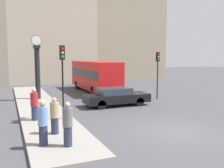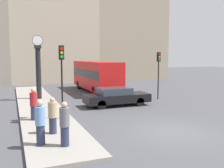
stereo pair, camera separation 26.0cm
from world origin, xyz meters
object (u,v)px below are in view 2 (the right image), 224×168
at_px(street_clock, 38,69).
at_px(bus_distant, 96,75).
at_px(traffic_light_far, 159,66).
at_px(traffic_light_near, 62,67).
at_px(pedestrian_blue_stripe, 40,122).
at_px(pedestrian_red_top, 34,104).
at_px(pedestrian_grey_jacket, 65,124).
at_px(sedan_car, 116,96).
at_px(pedestrian_tan_coat, 53,116).

bearing_deg(street_clock, bus_distant, 28.31).
relative_size(traffic_light_far, street_clock, 0.77).
bearing_deg(traffic_light_near, pedestrian_blue_stripe, -112.50).
bearing_deg(traffic_light_far, bus_distant, 118.61).
distance_m(street_clock, pedestrian_red_top, 7.18).
height_order(pedestrian_blue_stripe, pedestrian_grey_jacket, pedestrian_blue_stripe).
xyz_separation_m(traffic_light_near, pedestrian_red_top, (-1.46, 0.29, -1.97)).
distance_m(sedan_car, pedestrian_tan_coat, 7.60).
bearing_deg(pedestrian_tan_coat, traffic_light_near, 70.12).
bearing_deg(sedan_car, bus_distant, 83.02).
relative_size(sedan_car, pedestrian_grey_jacket, 2.76).
height_order(traffic_light_near, pedestrian_tan_coat, traffic_light_near).
relative_size(sedan_car, pedestrian_tan_coat, 2.92).
xyz_separation_m(street_clock, pedestrian_grey_jacket, (-0.21, -11.47, -1.54)).
relative_size(traffic_light_far, pedestrian_tan_coat, 2.42).
height_order(bus_distant, traffic_light_near, traffic_light_near).
relative_size(bus_distant, traffic_light_far, 2.31).
distance_m(traffic_light_near, pedestrian_blue_stripe, 4.49).
bearing_deg(traffic_light_far, pedestrian_blue_stripe, -142.23).
distance_m(traffic_light_far, pedestrian_blue_stripe, 13.08).
bearing_deg(pedestrian_tan_coat, pedestrian_grey_jacket, -83.99).
xyz_separation_m(traffic_light_near, pedestrian_grey_jacket, (-0.72, -4.23, -1.98)).
xyz_separation_m(street_clock, pedestrian_blue_stripe, (-1.04, -10.98, -1.51)).
height_order(pedestrian_tan_coat, pedestrian_red_top, pedestrian_red_top).
relative_size(pedestrian_blue_stripe, pedestrian_grey_jacket, 1.02).
distance_m(pedestrian_tan_coat, pedestrian_red_top, 2.85).
height_order(bus_distant, pedestrian_tan_coat, bus_distant).
bearing_deg(sedan_car, traffic_light_near, -146.40).
distance_m(traffic_light_near, street_clock, 7.27).
relative_size(bus_distant, pedestrian_red_top, 5.22).
xyz_separation_m(pedestrian_blue_stripe, pedestrian_red_top, (0.09, 4.04, -0.02)).
bearing_deg(pedestrian_red_top, street_clock, 82.16).
bearing_deg(pedestrian_tan_coat, bus_distant, 64.19).
bearing_deg(bus_distant, pedestrian_blue_stripe, -115.96).
distance_m(traffic_light_far, street_clock, 9.70).
xyz_separation_m(pedestrian_grey_jacket, pedestrian_red_top, (-0.75, 4.52, 0.01)).
bearing_deg(sedan_car, pedestrian_tan_coat, -134.41).
bearing_deg(pedestrian_blue_stripe, bus_distant, 64.04).
relative_size(bus_distant, pedestrian_tan_coat, 5.58).
height_order(traffic_light_far, street_clock, street_clock).
height_order(sedan_car, traffic_light_far, traffic_light_far).
bearing_deg(bus_distant, pedestrian_red_top, -123.95).
xyz_separation_m(traffic_light_far, pedestrian_blue_stripe, (-10.25, -7.94, -1.75)).
xyz_separation_m(street_clock, pedestrian_tan_coat, (-0.39, -9.73, -1.59)).
relative_size(sedan_car, traffic_light_far, 1.21).
bearing_deg(bus_distant, street_clock, -151.69).
height_order(bus_distant, pedestrian_red_top, bus_distant).
relative_size(pedestrian_blue_stripe, pedestrian_red_top, 1.01).
xyz_separation_m(traffic_light_near, traffic_light_far, (8.70, 4.20, -0.20)).
bearing_deg(pedestrian_blue_stripe, traffic_light_near, 67.50).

